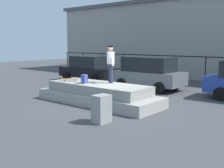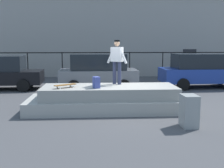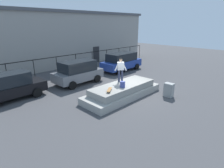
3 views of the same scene
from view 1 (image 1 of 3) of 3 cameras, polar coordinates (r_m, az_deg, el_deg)
name	(u,v)px [view 1 (image 1 of 3)]	position (r m, az deg, el deg)	size (l,w,h in m)	color
ground_plane	(112,104)	(12.42, -0.10, -4.17)	(60.00, 60.00, 0.00)	#424244
concrete_ledge	(98,94)	(12.64, -2.83, -2.09)	(5.98, 2.14, 0.90)	#9E9B93
skateboarder	(111,62)	(12.62, -0.27, 4.62)	(0.78, 0.58, 1.68)	#2D334C
skateboard	(70,79)	(13.47, -8.64, 1.02)	(0.78, 0.64, 0.12)	brown
backpack	(84,79)	(12.58, -5.69, 1.01)	(0.28, 0.20, 0.40)	#3F4C99
car_black_sedan_near	(89,69)	(19.92, -4.82, 3.15)	(4.41, 2.07, 1.79)	black
car_grey_hatchback_mid	(149,73)	(16.46, 7.50, 2.33)	(4.11, 2.21, 1.90)	slate
utility_box	(102,109)	(9.52, -2.16, -5.09)	(0.44, 0.60, 0.96)	gray
fence_row	(189,65)	(18.84, 15.49, 3.84)	(24.06, 0.06, 1.88)	black
warehouse_building	(222,38)	(24.29, 21.58, 8.78)	(29.87, 7.47, 6.22)	gray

